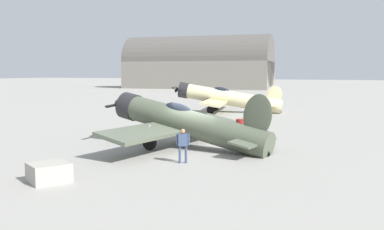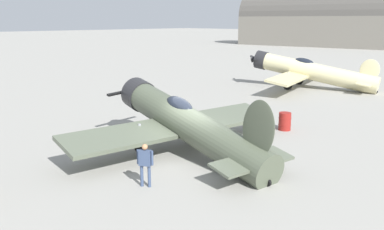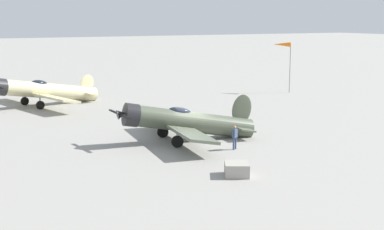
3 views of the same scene
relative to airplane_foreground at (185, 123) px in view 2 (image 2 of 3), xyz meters
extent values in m
plane|color=gray|center=(0.07, 0.49, -1.36)|extent=(400.00, 400.00, 0.00)
cylinder|color=#4C5442|center=(0.07, 0.49, -0.06)|extent=(2.63, 9.22, 2.99)
cylinder|color=#232326|center=(-0.50, -3.77, 0.71)|extent=(1.69, 1.35, 1.68)
cone|color=#232326|center=(-0.59, -4.42, 0.82)|extent=(0.73, 0.73, 0.73)
cube|color=black|center=(-0.61, -4.57, 0.82)|extent=(3.00, 0.40, 0.24)
ellipsoid|color=black|center=(-0.05, -0.40, 0.71)|extent=(0.99, 1.88, 0.97)
cube|color=#565E4C|center=(-0.08, -0.58, -0.26)|extent=(10.71, 3.37, 0.53)
ellipsoid|color=#4C5442|center=(0.57, 4.24, 0.62)|extent=(0.36, 1.85, 2.37)
cube|color=#565E4C|center=(0.54, 4.04, -0.63)|extent=(3.52, 1.54, 0.29)
cylinder|color=#999BA0|center=(1.45, -1.33, -0.49)|extent=(0.14, 0.14, 0.94)
cylinder|color=black|center=(1.45, -1.33, -0.96)|extent=(0.30, 0.82, 0.80)
cylinder|color=#999BA0|center=(-1.75, -0.90, -0.49)|extent=(0.14, 0.14, 0.94)
cylinder|color=black|center=(-1.75, -0.90, -0.96)|extent=(0.30, 0.82, 0.80)
cylinder|color=black|center=(0.64, 4.77, -1.22)|extent=(0.14, 0.29, 0.28)
cylinder|color=beige|center=(-20.03, -4.53, 0.05)|extent=(3.88, 10.25, 3.07)
cylinder|color=#232326|center=(-18.86, -9.24, 0.84)|extent=(1.82, 1.49, 1.71)
cone|color=#232326|center=(-18.70, -9.87, 0.95)|extent=(0.80, 0.79, 0.74)
cube|color=black|center=(-18.67, -10.01, 0.95)|extent=(1.96, 2.01, 0.35)
ellipsoid|color=black|center=(-19.78, -5.51, 0.84)|extent=(1.17, 1.92, 0.94)
cube|color=#C6BC89|center=(-19.73, -5.71, -0.15)|extent=(13.08, 4.87, 0.46)
ellipsoid|color=beige|center=(-21.05, -0.42, 0.50)|extent=(0.54, 1.73, 1.91)
cube|color=#C6BC89|center=(-21.00, -0.62, -0.53)|extent=(3.57, 1.89, 0.28)
cylinder|color=#999BA0|center=(-18.00, -5.90, -0.43)|extent=(0.14, 0.14, 1.05)
cylinder|color=black|center=(-18.00, -5.90, -0.96)|extent=(0.39, 0.82, 0.80)
cylinder|color=#999BA0|center=(-21.18, -6.69, -0.43)|extent=(0.14, 0.14, 1.05)
cylinder|color=black|center=(-21.18, -6.69, -0.96)|extent=(0.39, 0.82, 0.80)
cylinder|color=black|center=(-21.19, 0.17, -1.22)|extent=(0.16, 0.30, 0.28)
cylinder|color=#384766|center=(3.72, 1.59, -0.97)|extent=(0.11, 0.11, 0.78)
cylinder|color=#384766|center=(3.58, 1.83, -0.97)|extent=(0.11, 0.11, 0.78)
cube|color=#384766|center=(3.65, 1.71, -0.30)|extent=(0.39, 0.47, 0.55)
sphere|color=#B37A53|center=(3.65, 1.71, 0.10)|extent=(0.21, 0.21, 0.21)
cylinder|color=#384766|center=(3.78, 1.49, -0.28)|extent=(0.08, 0.08, 0.52)
cylinder|color=#384766|center=(3.52, 1.94, -0.28)|extent=(0.08, 0.08, 0.52)
cylinder|color=maroon|center=(-6.44, 1.03, -0.88)|extent=(0.64, 0.64, 0.95)
torus|color=maroon|center=(-6.44, 1.03, -0.70)|extent=(0.68, 0.68, 0.04)
torus|color=maroon|center=(-6.44, 1.03, -1.07)|extent=(0.68, 0.68, 0.04)
cube|color=slate|center=(-75.68, -33.17, 1.87)|extent=(16.49, 36.56, 6.46)
cylinder|color=#524E49|center=(-75.68, -33.17, 5.10)|extent=(16.49, 36.56, 12.45)
camera|label=1|loc=(20.84, 10.18, 2.76)|focal=40.47mm
camera|label=2|loc=(12.34, 12.46, 4.37)|focal=38.96mm
camera|label=3|loc=(32.68, -16.78, 7.08)|focal=50.94mm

